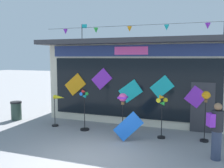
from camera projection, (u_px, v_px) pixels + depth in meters
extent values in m
plane|color=gray|center=(89.00, 159.00, 7.18)|extent=(80.00, 80.00, 0.00)
cube|color=beige|center=(145.00, 79.00, 13.38)|extent=(8.14, 5.96, 3.55)
cube|color=#333338|center=(144.00, 44.00, 12.74)|extent=(8.54, 6.89, 0.20)
cube|color=navy|center=(131.00, 51.00, 10.39)|extent=(7.49, 0.08, 0.49)
cube|color=#EA4CA3|center=(131.00, 51.00, 10.37)|extent=(1.46, 0.04, 0.34)
cube|color=black|center=(131.00, 88.00, 10.58)|extent=(7.32, 0.06, 2.58)
cube|color=#333338|center=(202.00, 108.00, 9.66)|extent=(0.90, 0.07, 2.00)
cube|color=orange|center=(75.00, 85.00, 11.41)|extent=(1.11, 0.03, 1.08)
cube|color=purple|center=(102.00, 79.00, 10.93)|extent=(1.01, 0.03, 1.00)
cube|color=#19B7BC|center=(130.00, 91.00, 10.54)|extent=(1.10, 0.03, 1.05)
cube|color=#19B7BC|center=(162.00, 87.00, 10.06)|extent=(1.02, 0.03, 0.99)
cube|color=purple|center=(196.00, 97.00, 9.65)|extent=(0.90, 0.03, 0.92)
cylinder|color=black|center=(130.00, 26.00, 10.02)|extent=(7.81, 0.01, 0.01)
cone|color=purple|center=(66.00, 32.00, 11.04)|extent=(0.20, 0.20, 0.22)
cone|color=green|center=(96.00, 30.00, 10.54)|extent=(0.20, 0.20, 0.22)
cone|color=orange|center=(130.00, 29.00, 10.04)|extent=(0.20, 0.20, 0.22)
cone|color=#19B7BC|center=(167.00, 28.00, 9.54)|extent=(0.20, 0.20, 0.22)
cone|color=purple|center=(208.00, 26.00, 9.04)|extent=(0.20, 0.20, 0.22)
cylinder|color=black|center=(82.00, 34.00, 14.38)|extent=(0.04, 0.04, 1.15)
cube|color=#19B7BC|center=(84.00, 26.00, 14.28)|extent=(0.32, 0.02, 0.22)
cylinder|color=black|center=(224.00, 31.00, 11.84)|extent=(0.04, 0.04, 0.95)
cylinder|color=black|center=(55.00, 125.00, 10.64)|extent=(0.28, 0.28, 0.06)
cylinder|color=black|center=(55.00, 112.00, 10.57)|extent=(0.03, 0.03, 1.28)
cone|color=yellow|center=(60.00, 97.00, 10.41)|extent=(0.56, 0.27, 0.17)
cylinder|color=yellow|center=(54.00, 97.00, 10.50)|extent=(0.03, 0.16, 0.16)
cylinder|color=black|center=(85.00, 129.00, 10.04)|extent=(0.37, 0.37, 0.06)
cylinder|color=black|center=(85.00, 112.00, 9.96)|extent=(0.03, 0.03, 1.51)
cylinder|color=black|center=(84.00, 94.00, 9.84)|extent=(0.06, 0.04, 0.06)
cone|color=green|center=(86.00, 94.00, 9.81)|extent=(0.14, 0.15, 0.14)
cone|color=red|center=(84.00, 91.00, 9.83)|extent=(0.15, 0.14, 0.14)
cone|color=blue|center=(82.00, 94.00, 9.87)|extent=(0.14, 0.15, 0.14)
cone|color=#19B7BC|center=(84.00, 96.00, 9.85)|extent=(0.15, 0.14, 0.14)
cylinder|color=black|center=(123.00, 135.00, 9.37)|extent=(0.35, 0.35, 0.06)
cylinder|color=black|center=(123.00, 119.00, 9.30)|extent=(0.03, 0.03, 1.31)
sphere|color=#EA4CA3|center=(123.00, 97.00, 9.21)|extent=(0.32, 0.32, 0.32)
cube|color=purple|center=(123.00, 97.00, 9.21)|extent=(0.33, 0.33, 0.07)
cube|color=brown|center=(123.00, 103.00, 9.24)|extent=(0.10, 0.10, 0.10)
cylinder|color=black|center=(161.00, 137.00, 9.05)|extent=(0.29, 0.29, 0.06)
cylinder|color=black|center=(162.00, 119.00, 8.98)|extent=(0.03, 0.03, 1.43)
cylinder|color=black|center=(162.00, 100.00, 8.86)|extent=(0.06, 0.04, 0.06)
cone|color=yellow|center=(165.00, 100.00, 8.82)|extent=(0.17, 0.18, 0.17)
cone|color=orange|center=(162.00, 97.00, 8.85)|extent=(0.18, 0.17, 0.17)
cone|color=yellow|center=(159.00, 100.00, 8.90)|extent=(0.17, 0.18, 0.17)
cone|color=green|center=(162.00, 103.00, 8.87)|extent=(0.18, 0.17, 0.17)
cylinder|color=black|center=(204.00, 141.00, 8.69)|extent=(0.30, 0.30, 0.06)
cylinder|color=black|center=(205.00, 120.00, 8.61)|extent=(0.03, 0.03, 1.52)
sphere|color=orange|center=(206.00, 95.00, 8.51)|extent=(0.28, 0.28, 0.28)
cube|color=orange|center=(206.00, 95.00, 8.51)|extent=(0.29, 0.29, 0.06)
cube|color=brown|center=(206.00, 101.00, 8.54)|extent=(0.10, 0.10, 0.10)
cylinder|color=#333D56|center=(216.00, 145.00, 7.10)|extent=(0.28, 0.28, 0.86)
cylinder|color=#232328|center=(217.00, 121.00, 7.03)|extent=(0.34, 0.34, 0.60)
sphere|color=#8C6647|center=(218.00, 107.00, 6.98)|extent=(0.22, 0.22, 0.22)
cube|color=purple|center=(211.00, 120.00, 7.01)|extent=(0.25, 0.30, 0.38)
cylinder|color=#2D4238|center=(16.00, 111.00, 11.68)|extent=(0.48, 0.48, 0.80)
cylinder|color=black|center=(16.00, 102.00, 11.64)|extent=(0.52, 0.52, 0.08)
cube|color=blue|center=(128.00, 126.00, 8.64)|extent=(1.09, 0.19, 1.09)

